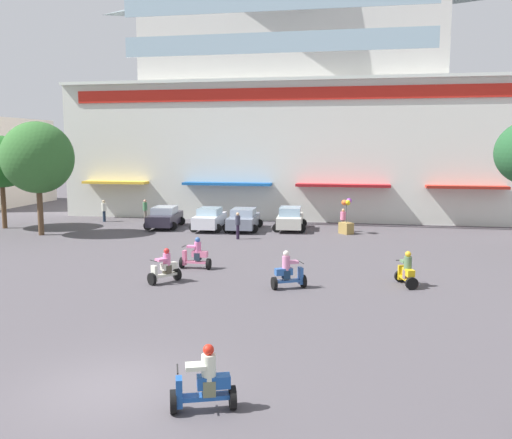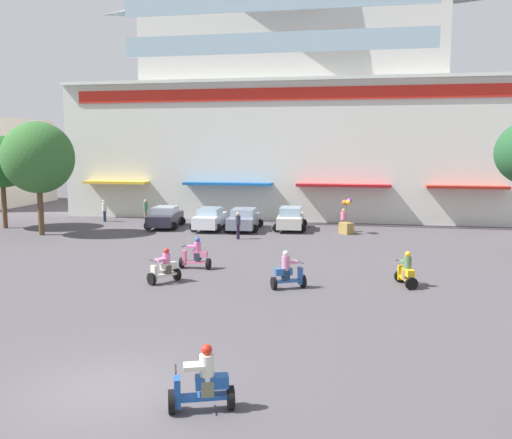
{
  "view_description": "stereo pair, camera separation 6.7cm",
  "coord_description": "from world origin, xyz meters",
  "px_view_note": "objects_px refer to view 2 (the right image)",
  "views": [
    {
      "loc": [
        5.86,
        -11.77,
        5.85
      ],
      "look_at": [
        0.45,
        16.72,
        1.92
      ],
      "focal_mm": 38.82,
      "sensor_mm": 36.0,
      "label": 1
    },
    {
      "loc": [
        5.92,
        -11.76,
        5.85
      ],
      "look_at": [
        0.45,
        16.72,
        1.92
      ],
      "focal_mm": 38.82,
      "sensor_mm": 36.0,
      "label": 2
    }
  ],
  "objects_px": {
    "scooter_rider_3": "(196,256)",
    "plaza_tree_2": "(38,158)",
    "pedestrian_0": "(146,209)",
    "parked_car_3": "(290,218)",
    "pedestrian_1": "(343,219)",
    "balloon_vendor_cart": "(347,219)",
    "plaza_tree_0": "(2,162)",
    "scooter_rider_5": "(165,268)",
    "parked_car_1": "(210,219)",
    "scooter_rider_6": "(406,272)",
    "scooter_rider_2": "(288,273)",
    "parked_car_2": "(244,219)",
    "scooter_rider_0": "(203,384)",
    "pedestrian_3": "(104,209)",
    "pedestrian_2": "(238,224)",
    "parked_car_0": "(165,217)"
  },
  "relations": [
    {
      "from": "plaza_tree_2",
      "to": "pedestrian_3",
      "type": "relative_size",
      "value": 4.38
    },
    {
      "from": "plaza_tree_0",
      "to": "pedestrian_0",
      "type": "height_order",
      "value": "plaza_tree_0"
    },
    {
      "from": "plaza_tree_0",
      "to": "parked_car_2",
      "type": "height_order",
      "value": "plaza_tree_0"
    },
    {
      "from": "scooter_rider_0",
      "to": "pedestrian_0",
      "type": "relative_size",
      "value": 0.9
    },
    {
      "from": "scooter_rider_0",
      "to": "pedestrian_1",
      "type": "relative_size",
      "value": 0.98
    },
    {
      "from": "plaza_tree_2",
      "to": "pedestrian_0",
      "type": "xyz_separation_m",
      "value": [
        4.28,
        7.19,
        -4.03
      ]
    },
    {
      "from": "scooter_rider_3",
      "to": "scooter_rider_5",
      "type": "xyz_separation_m",
      "value": [
        -0.52,
        -2.79,
        -0.02
      ]
    },
    {
      "from": "parked_car_0",
      "to": "balloon_vendor_cart",
      "type": "relative_size",
      "value": 1.8
    },
    {
      "from": "plaza_tree_0",
      "to": "parked_car_1",
      "type": "relative_size",
      "value": 1.62
    },
    {
      "from": "parked_car_0",
      "to": "scooter_rider_6",
      "type": "bearing_deg",
      "value": -41.41
    },
    {
      "from": "plaza_tree_0",
      "to": "pedestrian_3",
      "type": "relative_size",
      "value": 3.87
    },
    {
      "from": "plaza_tree_2",
      "to": "scooter_rider_6",
      "type": "relative_size",
      "value": 4.8
    },
    {
      "from": "plaza_tree_0",
      "to": "scooter_rider_2",
      "type": "distance_m",
      "value": 25.57
    },
    {
      "from": "parked_car_0",
      "to": "pedestrian_3",
      "type": "distance_m",
      "value": 6.0
    },
    {
      "from": "scooter_rider_3",
      "to": "pedestrian_1",
      "type": "xyz_separation_m",
      "value": [
        6.5,
        12.7,
        0.25
      ]
    },
    {
      "from": "parked_car_3",
      "to": "scooter_rider_0",
      "type": "height_order",
      "value": "parked_car_3"
    },
    {
      "from": "pedestrian_1",
      "to": "balloon_vendor_cart",
      "type": "relative_size",
      "value": 0.67
    },
    {
      "from": "scooter_rider_6",
      "to": "pedestrian_1",
      "type": "relative_size",
      "value": 0.97
    },
    {
      "from": "plaza_tree_0",
      "to": "scooter_rider_5",
      "type": "height_order",
      "value": "plaza_tree_0"
    },
    {
      "from": "parked_car_2",
      "to": "scooter_rider_6",
      "type": "xyz_separation_m",
      "value": [
        9.85,
        -13.69,
        -0.16
      ]
    },
    {
      "from": "pedestrian_3",
      "to": "parked_car_0",
      "type": "bearing_deg",
      "value": -20.04
    },
    {
      "from": "plaza_tree_0",
      "to": "plaza_tree_2",
      "type": "bearing_deg",
      "value": -28.04
    },
    {
      "from": "pedestrian_1",
      "to": "parked_car_1",
      "type": "bearing_deg",
      "value": -174.49
    },
    {
      "from": "scooter_rider_0",
      "to": "pedestrian_2",
      "type": "relative_size",
      "value": 0.92
    },
    {
      "from": "scooter_rider_6",
      "to": "pedestrian_1",
      "type": "distance_m",
      "value": 14.54
    },
    {
      "from": "parked_car_3",
      "to": "pedestrian_0",
      "type": "height_order",
      "value": "pedestrian_0"
    },
    {
      "from": "parked_car_2",
      "to": "scooter_rider_2",
      "type": "distance_m",
      "value": 15.82
    },
    {
      "from": "plaza_tree_0",
      "to": "pedestrian_1",
      "type": "relative_size",
      "value": 4.11
    },
    {
      "from": "plaza_tree_0",
      "to": "pedestrian_2",
      "type": "xyz_separation_m",
      "value": [
        17.19,
        -1.42,
        -3.69
      ]
    },
    {
      "from": "parked_car_3",
      "to": "scooter_rider_0",
      "type": "distance_m",
      "value": 26.54
    },
    {
      "from": "pedestrian_1",
      "to": "parked_car_2",
      "type": "bearing_deg",
      "value": -175.64
    },
    {
      "from": "scooter_rider_3",
      "to": "pedestrian_0",
      "type": "distance_m",
      "value": 17.11
    },
    {
      "from": "scooter_rider_3",
      "to": "scooter_rider_6",
      "type": "distance_m",
      "value": 9.7
    },
    {
      "from": "scooter_rider_0",
      "to": "scooter_rider_3",
      "type": "distance_m",
      "value": 14.26
    },
    {
      "from": "plaza_tree_2",
      "to": "scooter_rider_3",
      "type": "xyz_separation_m",
      "value": [
        12.8,
        -7.64,
        -4.38
      ]
    },
    {
      "from": "parked_car_1",
      "to": "pedestrian_1",
      "type": "bearing_deg",
      "value": 5.51
    },
    {
      "from": "scooter_rider_3",
      "to": "plaza_tree_2",
      "type": "bearing_deg",
      "value": 149.18
    },
    {
      "from": "parked_car_0",
      "to": "parked_car_2",
      "type": "distance_m",
      "value": 5.73
    },
    {
      "from": "plaza_tree_0",
      "to": "pedestrian_3",
      "type": "height_order",
      "value": "plaza_tree_0"
    },
    {
      "from": "scooter_rider_3",
      "to": "parked_car_2",
      "type": "bearing_deg",
      "value": 91.27
    },
    {
      "from": "scooter_rider_6",
      "to": "scooter_rider_2",
      "type": "bearing_deg",
      "value": -164.73
    },
    {
      "from": "scooter_rider_5",
      "to": "balloon_vendor_cart",
      "type": "relative_size",
      "value": 0.63
    },
    {
      "from": "scooter_rider_0",
      "to": "pedestrian_3",
      "type": "xyz_separation_m",
      "value": [
        -15.96,
        27.87,
        0.34
      ]
    },
    {
      "from": "balloon_vendor_cart",
      "to": "scooter_rider_0",
      "type": "bearing_deg",
      "value": -95.4
    },
    {
      "from": "pedestrian_3",
      "to": "parked_car_2",
      "type": "bearing_deg",
      "value": -10.5
    },
    {
      "from": "parked_car_2",
      "to": "scooter_rider_6",
      "type": "height_order",
      "value": "scooter_rider_6"
    },
    {
      "from": "pedestrian_3",
      "to": "plaza_tree_2",
      "type": "bearing_deg",
      "value": -99.99
    },
    {
      "from": "scooter_rider_0",
      "to": "scooter_rider_5",
      "type": "height_order",
      "value": "scooter_rider_0"
    },
    {
      "from": "parked_car_1",
      "to": "scooter_rider_3",
      "type": "bearing_deg",
      "value": -77.66
    },
    {
      "from": "parked_car_3",
      "to": "scooter_rider_3",
      "type": "xyz_separation_m",
      "value": [
        -2.87,
        -12.92,
        -0.15
      ]
    }
  ]
}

